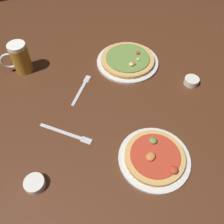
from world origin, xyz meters
TOP-DOWN VIEW (x-y plane):
  - ground_plane at (0.00, 0.00)m, footprint 2.40×2.40m
  - pizza_plate_near at (0.07, -0.26)m, footprint 0.27×0.27m
  - pizza_plate_far at (0.20, 0.29)m, footprint 0.32×0.32m
  - beer_mug_dark at (-0.31, 0.43)m, footprint 0.14×0.09m
  - ramekin_sauce at (0.43, 0.04)m, footprint 0.07×0.07m
  - ramekin_butter at (-0.37, -0.19)m, footprint 0.07×0.07m
  - fork_left at (-0.08, 0.20)m, footprint 0.14×0.17m
  - fork_spare at (-0.21, -0.02)m, footprint 0.19×0.17m

SIDE VIEW (x-z plane):
  - ground_plane at x=0.00m, z-range -0.03..0.00m
  - fork_left at x=-0.08m, z-range 0.00..0.01m
  - fork_spare at x=-0.21m, z-range 0.00..0.01m
  - ramekin_butter at x=-0.37m, z-range 0.00..0.03m
  - ramekin_sauce at x=0.43m, z-range 0.00..0.03m
  - pizza_plate_far at x=0.20m, z-range -0.01..0.04m
  - pizza_plate_near at x=0.07m, z-range -0.01..0.04m
  - beer_mug_dark at x=-0.31m, z-range 0.00..0.15m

